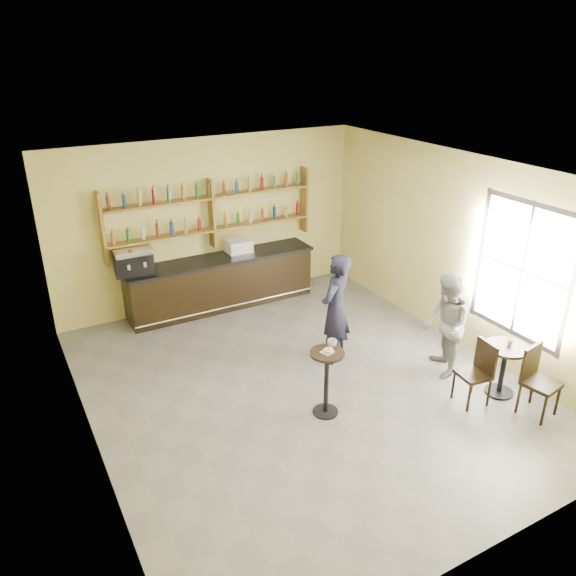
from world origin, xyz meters
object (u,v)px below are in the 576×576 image
pedestal_table (326,383)px  patron_second (446,326)px  espresso_machine (133,261)px  pastry_case (239,247)px  cafe_table (503,370)px  chair_west (473,374)px  bar_counter (221,282)px  man_main (335,309)px  chair_south (541,383)px

pedestal_table → patron_second: (2.14, 0.02, 0.33)m
espresso_machine → patron_second: patron_second is taller
pastry_case → patron_second: (1.67, -3.88, -0.33)m
pedestal_table → patron_second: bearing=0.6°
pedestal_table → cafe_table: (2.50, -0.84, -0.09)m
espresso_machine → patron_second: 5.36m
chair_west → patron_second: patron_second is taller
pastry_case → bar_counter: bearing=-170.1°
bar_counter → pastry_case: size_ratio=7.70×
espresso_machine → man_main: bearing=-41.0°
chair_south → patron_second: size_ratio=0.62×
pedestal_table → cafe_table: pedestal_table is taller
espresso_machine → chair_west: (3.48, -4.69, -0.76)m
espresso_machine → pastry_case: espresso_machine is taller
bar_counter → chair_west: bearing=-68.3°
espresso_machine → chair_south: (4.08, -5.34, -0.73)m
espresso_machine → pastry_case: (2.01, 0.00, -0.09)m
pastry_case → chair_west: 4.96m
cafe_table → patron_second: bearing=112.4°
pedestal_table → chair_west: (1.95, -0.79, -0.01)m
pedestal_table → man_main: bearing=52.3°
pastry_case → chair_west: bearing=-62.7°
cafe_table → patron_second: 1.02m
espresso_machine → man_main: (2.42, -2.75, -0.33)m
bar_counter → espresso_machine: 1.77m
pastry_case → man_main: 2.79m
pastry_case → cafe_table: bearing=-57.0°
cafe_table → pastry_case: bearing=113.1°
cafe_table → chair_south: size_ratio=0.79×
man_main → patron_second: (1.25, -1.13, -0.09)m
bar_counter → espresso_machine: size_ratio=5.62×
espresso_machine → cafe_table: bearing=-42.0°
bar_counter → chair_west: 5.04m
pedestal_table → cafe_table: bearing=-18.5°
pastry_case → chair_south: pastry_case is taller
espresso_machine → cafe_table: size_ratio=0.83×
bar_counter → cafe_table: size_ratio=4.69×
chair_west → patron_second: size_ratio=0.58×
man_main → chair_west: 2.25m
espresso_machine → patron_second: size_ratio=0.40×
espresso_machine → bar_counter: bearing=7.6°
chair_west → chair_south: (0.60, -0.65, 0.03)m
chair_west → chair_south: 0.89m
pastry_case → pedestal_table: size_ratio=0.49×
pastry_case → man_main: man_main is taller
espresso_machine → chair_south: bearing=-45.0°
cafe_table → patron_second: (-0.36, 0.86, 0.42)m
espresso_machine → chair_west: 5.89m
pedestal_table → patron_second: size_ratio=0.60×
chair_west → patron_second: 0.90m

